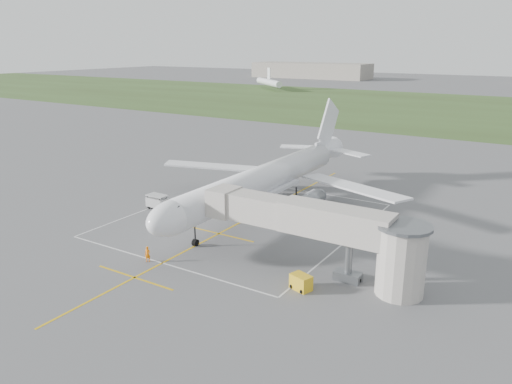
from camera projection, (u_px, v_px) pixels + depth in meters
The scene contains 11 objects.
ground at pixel (262, 211), 68.48m from camera, with size 700.00×700.00×0.00m, color #505052.
grass_strip at pixel (456, 110), 174.04m from camera, with size 700.00×120.00×0.02m, color #344A20.
apron_markings at pixel (238, 223), 63.75m from camera, with size 28.20×60.00×0.01m.
airliner at pixel (265, 179), 67.84m from camera, with size 38.93×46.75×13.52m.
jet_bridge at pixel (328, 230), 48.15m from camera, with size 23.40×5.00×7.20m.
gpu_unit at pixel (301, 282), 46.44m from camera, with size 2.23×1.85×1.46m.
baggage_cart at pixel (157, 202), 69.26m from camera, with size 2.91×1.79×1.99m.
ramp_worker_nose at pixel (148, 254), 52.35m from camera, with size 0.61×0.40×1.68m, color orange.
ramp_worker_wing at pixel (218, 192), 74.23m from camera, with size 0.84×0.65×1.72m, color #F75107.
distant_hangars at pixel (475, 75), 290.60m from camera, with size 345.00×49.00×12.00m.
distant_aircraft at pixel (472, 91), 206.19m from camera, with size 215.02×31.67×8.85m.
Camera 1 is at (33.82, -55.40, 21.99)m, focal length 35.00 mm.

